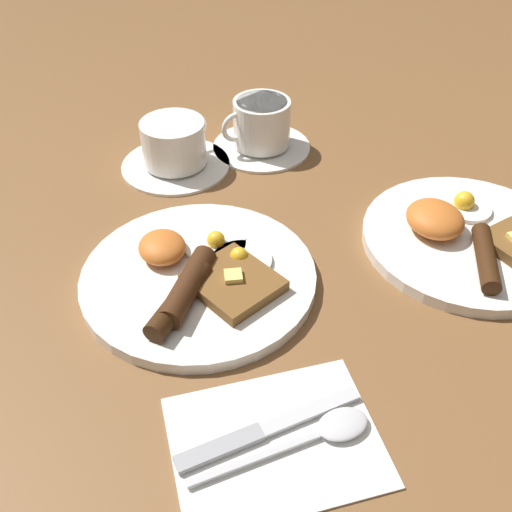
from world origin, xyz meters
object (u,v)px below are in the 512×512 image
at_px(breakfast_plate_near, 199,276).
at_px(teacup_far, 261,128).
at_px(teacup_near, 175,148).
at_px(breakfast_plate_far, 466,236).
at_px(knife, 260,431).
at_px(spoon, 325,431).

height_order(breakfast_plate_near, teacup_far, teacup_far).
height_order(breakfast_plate_near, teacup_near, teacup_near).
bearing_deg(breakfast_plate_far, teacup_near, -135.25).
distance_m(breakfast_plate_near, teacup_near, 0.27).
bearing_deg(teacup_near, breakfast_plate_near, -7.84).
distance_m(teacup_far, knife, 0.52).
bearing_deg(knife, breakfast_plate_far, 21.75).
xyz_separation_m(breakfast_plate_near, spoon, (0.24, 0.05, -0.00)).
bearing_deg(teacup_far, breakfast_plate_far, 27.64).
xyz_separation_m(teacup_near, knife, (0.48, -0.04, -0.03)).
bearing_deg(teacup_near, breakfast_plate_far, 44.75).
relative_size(breakfast_plate_far, knife, 1.44).
xyz_separation_m(breakfast_plate_far, spoon, (0.20, -0.29, -0.00)).
height_order(teacup_near, knife, teacup_near).
bearing_deg(breakfast_plate_near, teacup_near, 172.16).
bearing_deg(breakfast_plate_near, breakfast_plate_far, 82.84).
relative_size(teacup_near, teacup_far, 1.06).
xyz_separation_m(breakfast_plate_near, knife, (0.22, -0.00, -0.01)).
height_order(breakfast_plate_near, knife, breakfast_plate_near).
relative_size(breakfast_plate_near, spoon, 1.57).
height_order(breakfast_plate_far, teacup_near, teacup_near).
xyz_separation_m(breakfast_plate_near, teacup_near, (-0.26, 0.04, 0.02)).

